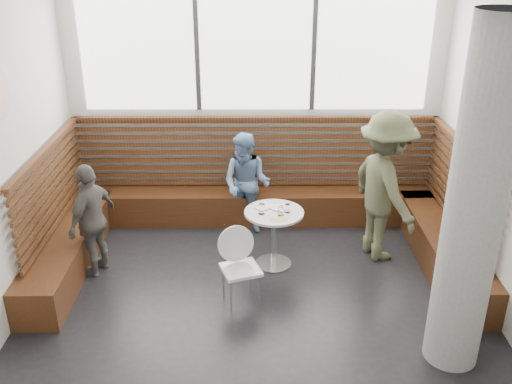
{
  "coord_description": "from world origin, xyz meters",
  "views": [
    {
      "loc": [
        -0.03,
        -4.93,
        3.7
      ],
      "look_at": [
        0.0,
        1.0,
        1.0
      ],
      "focal_mm": 40.0,
      "sensor_mm": 36.0,
      "label": 1
    }
  ],
  "objects_px": {
    "concrete_column": "(475,205)",
    "cafe_chair": "(241,260)",
    "adult_man": "(385,187)",
    "cafe_table": "(274,227)",
    "child_left": "(92,219)",
    "child_back": "(247,184)"
  },
  "relations": [
    {
      "from": "child_left",
      "to": "adult_man",
      "type": "bearing_deg",
      "value": 116.7
    },
    {
      "from": "concrete_column",
      "to": "adult_man",
      "type": "distance_m",
      "value": 2.03
    },
    {
      "from": "cafe_table",
      "to": "cafe_chair",
      "type": "bearing_deg",
      "value": -118.01
    },
    {
      "from": "cafe_chair",
      "to": "adult_man",
      "type": "xyz_separation_m",
      "value": [
        1.71,
        0.95,
        0.43
      ]
    },
    {
      "from": "child_back",
      "to": "child_left",
      "type": "bearing_deg",
      "value": -129.47
    },
    {
      "from": "cafe_chair",
      "to": "child_left",
      "type": "bearing_deg",
      "value": 141.77
    },
    {
      "from": "adult_man",
      "to": "cafe_table",
      "type": "bearing_deg",
      "value": 81.47
    },
    {
      "from": "cafe_table",
      "to": "adult_man",
      "type": "height_order",
      "value": "adult_man"
    },
    {
      "from": "cafe_table",
      "to": "child_left",
      "type": "xyz_separation_m",
      "value": [
        -2.11,
        -0.12,
        0.17
      ]
    },
    {
      "from": "cafe_chair",
      "to": "child_back",
      "type": "height_order",
      "value": "child_back"
    },
    {
      "from": "cafe_chair",
      "to": "adult_man",
      "type": "height_order",
      "value": "adult_man"
    },
    {
      "from": "concrete_column",
      "to": "cafe_chair",
      "type": "distance_m",
      "value": 2.49
    },
    {
      "from": "cafe_chair",
      "to": "cafe_table",
      "type": "bearing_deg",
      "value": 42.77
    },
    {
      "from": "adult_man",
      "to": "child_left",
      "type": "height_order",
      "value": "adult_man"
    },
    {
      "from": "concrete_column",
      "to": "child_left",
      "type": "height_order",
      "value": "concrete_column"
    },
    {
      "from": "cafe_table",
      "to": "concrete_column",
      "type": "bearing_deg",
      "value": -45.33
    },
    {
      "from": "concrete_column",
      "to": "child_back",
      "type": "xyz_separation_m",
      "value": [
        -1.97,
        2.56,
        -0.92
      ]
    },
    {
      "from": "cafe_table",
      "to": "child_back",
      "type": "bearing_deg",
      "value": 110.25
    },
    {
      "from": "cafe_chair",
      "to": "adult_man",
      "type": "distance_m",
      "value": 2.0
    },
    {
      "from": "cafe_chair",
      "to": "child_back",
      "type": "distance_m",
      "value": 1.63
    },
    {
      "from": "cafe_table",
      "to": "cafe_chair",
      "type": "xyz_separation_m",
      "value": [
        -0.38,
        -0.71,
        -0.02
      ]
    },
    {
      "from": "concrete_column",
      "to": "adult_man",
      "type": "bearing_deg",
      "value": 99.22
    }
  ]
}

